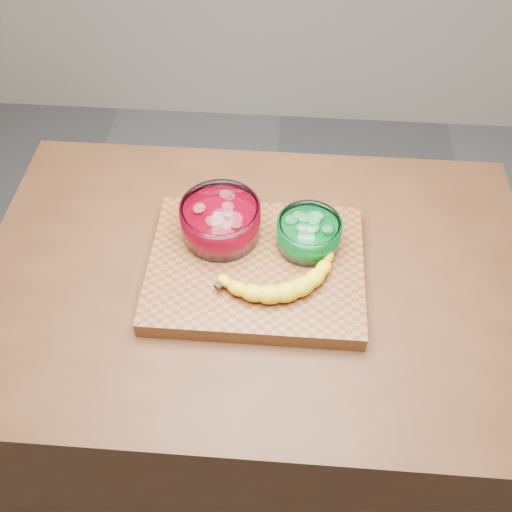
{
  "coord_description": "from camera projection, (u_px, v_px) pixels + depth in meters",
  "views": [
    {
      "loc": [
        0.06,
        -0.74,
        1.87
      ],
      "look_at": [
        0.0,
        0.0,
        0.96
      ],
      "focal_mm": 40.0,
      "sensor_mm": 36.0,
      "label": 1
    }
  ],
  "objects": [
    {
      "name": "bowl_red",
      "position": [
        221.0,
        221.0,
        1.22
      ],
      "size": [
        0.17,
        0.17,
        0.08
      ],
      "color": "white",
      "rests_on": "cutting_board"
    },
    {
      "name": "cutting_board",
      "position": [
        256.0,
        268.0,
        1.21
      ],
      "size": [
        0.45,
        0.35,
        0.04
      ],
      "primitive_type": "cube",
      "color": "brown",
      "rests_on": "counter"
    },
    {
      "name": "bowl_green",
      "position": [
        309.0,
        233.0,
        1.2
      ],
      "size": [
        0.14,
        0.14,
        0.06
      ],
      "color": "white",
      "rests_on": "cutting_board"
    },
    {
      "name": "counter",
      "position": [
        256.0,
        373.0,
        1.57
      ],
      "size": [
        1.2,
        0.8,
        0.9
      ],
      "primitive_type": "cube",
      "color": "#4C2B17",
      "rests_on": "ground"
    },
    {
      "name": "ground",
      "position": [
        256.0,
        436.0,
        1.92
      ],
      "size": [
        3.5,
        3.5,
        0.0
      ],
      "primitive_type": "plane",
      "color": "#5D5D62",
      "rests_on": "ground"
    },
    {
      "name": "banana",
      "position": [
        277.0,
        273.0,
        1.15
      ],
      "size": [
        0.27,
        0.17,
        0.04
      ],
      "primitive_type": null,
      "color": "yellow",
      "rests_on": "cutting_board"
    }
  ]
}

